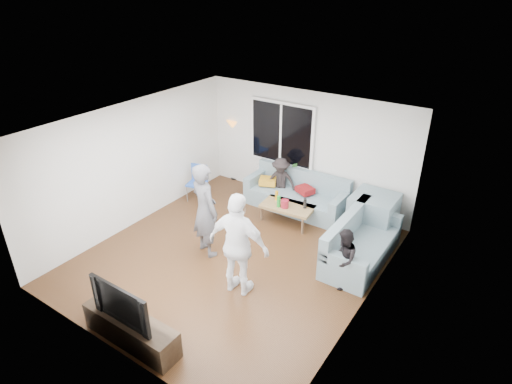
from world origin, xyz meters
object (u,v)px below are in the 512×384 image
Objects in this scene: sofa_right_section at (363,240)px; floor_lamp at (234,151)px; sofa_back_section at (296,192)px; player_left at (205,210)px; player_right at (239,245)px; spectator_right at (343,259)px; coffee_table at (287,213)px; television at (126,301)px; spectator_back at (280,181)px; side_chair at (197,184)px; tv_console at (131,330)px.

sofa_right_section is 4.37m from floor_lamp.
player_left is at bearing -103.59° from sofa_back_section.
sofa_right_section is 2.44m from player_right.
sofa_right_section is at bearing 164.11° from spectator_right.
player_left is at bearing 118.65° from sofa_right_section.
coffee_table is 4.22m from television.
sofa_right_section is 1.77× the size of spectator_back.
sofa_right_section reaches higher than coffee_table.
player_left is 1.62× the size of spectator_back.
spectator_back is (-0.56, 0.62, 0.36)m from coffee_table.
coffee_table is at bearing 87.73° from television.
spectator_right is at bearing -44.47° from sofa_back_section.
sofa_back_section is 1.26× the size of player_right.
spectator_right reaches higher than television.
side_chair reaches higher than tv_console.
side_chair reaches higher than sofa_right_section.
sofa_right_section is 4.07m from side_chair.
coffee_table is at bearing -66.29° from spectator_back.
sofa_back_section is at bearing 62.50° from sofa_right_section.
player_right reaches higher than coffee_table.
player_right is (2.70, -2.06, 0.48)m from side_chair.
player_right is at bearing 70.50° from tv_console.
tv_console is (0.39, -4.80, -0.34)m from spectator_back.
floor_lamp reaches higher than sofa_back_section.
tv_console is (-0.03, -4.77, -0.20)m from sofa_back_section.
coffee_table is at bearing -92.87° from player_left.
coffee_table is 1.28× the size of side_chair.
coffee_table is at bearing -26.62° from floor_lamp.
television reaches higher than sofa_back_section.
sofa_right_section is 4.26m from television.
spectator_right is at bearing -180.00° from sofa_right_section.
spectator_back is at bearing 175.98° from sofa_back_section.
spectator_right reaches higher than tv_console.
spectator_back is 4.82m from television.
spectator_right is 3.48m from television.
player_left is 1.68× the size of television.
coffee_table is 2.30m from spectator_right.
spectator_back is (-1.02, 3.02, -0.34)m from player_right.
spectator_right is 3.49m from tv_console.
sofa_back_section is 1.47× the size of floor_lamp.
player_left is (-0.58, -2.42, 0.49)m from sofa_back_section.
player_right is at bearing -52.48° from floor_lamp.
sofa_right_section is at bearing -41.92° from spectator_back.
spectator_back is at bearing -75.14° from player_left.
sofa_right_section is 4.25m from tv_console.
player_left reaches higher than sofa_back_section.
television reaches higher than coffee_table.
tv_console is (-2.00, -3.75, -0.20)m from sofa_right_section.
floor_lamp is at bearing 145.29° from spectator_back.
floor_lamp reaches higher than coffee_table.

